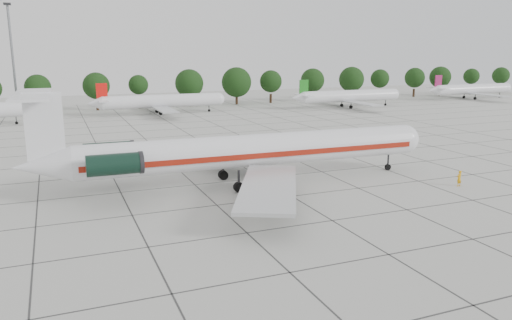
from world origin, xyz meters
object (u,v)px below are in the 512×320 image
(ground_crew, at_px, (459,178))
(bg_airliner_d, at_px, (349,96))
(main_airliner, at_px, (236,151))
(floodlight_mast, at_px, (12,51))
(bg_airliner_e, at_px, (472,89))
(bg_airliner_c, at_px, (162,101))

(ground_crew, height_order, bg_airliner_d, bg_airliner_d)
(main_airliner, height_order, floodlight_mast, floodlight_mast)
(bg_airliner_d, bearing_deg, main_airliner, -131.18)
(ground_crew, bearing_deg, floodlight_mast, -72.12)
(main_airliner, xyz_separation_m, ground_crew, (22.42, -9.55, -2.94))
(main_airliner, xyz_separation_m, bg_airliner_e, (100.13, 66.28, -0.89))
(main_airliner, bearing_deg, bg_airliner_c, 86.68)
(main_airliner, relative_size, bg_airliner_e, 1.63)
(main_airliner, bearing_deg, floodlight_mast, 108.36)
(floodlight_mast, bearing_deg, bg_airliner_c, -32.46)
(bg_airliner_e, relative_size, floodlight_mast, 1.11)
(bg_airliner_d, relative_size, floodlight_mast, 1.11)
(bg_airliner_c, xyz_separation_m, floodlight_mast, (-31.62, 20.11, 11.37))
(bg_airliner_d, distance_m, bg_airliner_e, 47.54)
(bg_airliner_c, bearing_deg, bg_airliner_e, 0.36)
(bg_airliner_c, xyz_separation_m, bg_airliner_e, (94.77, 0.59, 0.00))
(bg_airliner_c, height_order, bg_airliner_d, same)
(bg_airliner_e, bearing_deg, bg_airliner_d, -173.03)
(ground_crew, distance_m, bg_airliner_c, 77.18)
(bg_airliner_c, height_order, bg_airliner_e, same)
(bg_airliner_d, bearing_deg, bg_airliner_c, 173.79)
(main_airliner, relative_size, ground_crew, 26.45)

